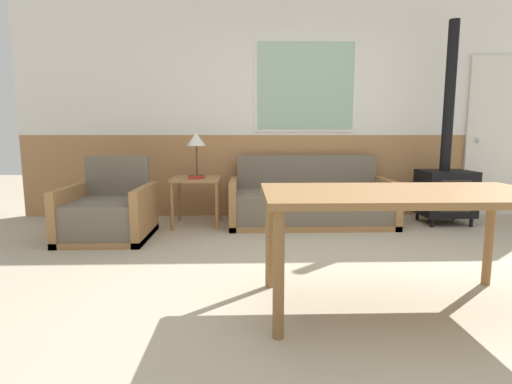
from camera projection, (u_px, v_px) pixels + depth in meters
The scene contains 10 objects.
ground_plane at pixel (360, 292), 2.68m from camera, with size 16.00×16.00×0.00m, color #B2A58C.
wall_back at pixel (305, 110), 5.08m from camera, with size 7.20×0.09×2.70m.
couch at pixel (310, 204), 4.70m from camera, with size 1.88×0.84×0.79m.
armchair at pixel (109, 214), 4.06m from camera, with size 0.83×0.85×0.82m.
side_table at pixel (197, 185), 4.60m from camera, with size 0.55×0.55×0.56m.
table_lamp at pixel (196, 142), 4.63m from camera, with size 0.22×0.22×0.52m.
book_stack at pixel (196, 178), 4.50m from camera, with size 0.20×0.18×0.02m.
dining_table at pixel (403, 203), 2.36m from camera, with size 1.65×0.82×0.72m.
wood_stove at pixel (446, 180), 4.70m from camera, with size 0.57×0.49×2.33m.
entry_door at pixel (500, 137), 5.15m from camera, with size 0.89×0.09×2.03m.
Camera 1 is at (-0.77, -2.53, 1.05)m, focal length 28.00 mm.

